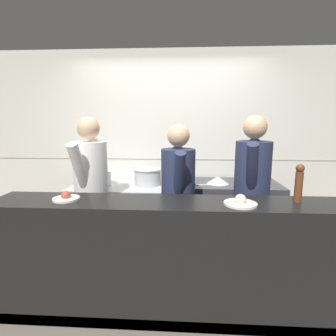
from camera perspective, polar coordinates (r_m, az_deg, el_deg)
ground_plane at (r=2.78m, az=-1.61°, el=-26.75°), size 14.00×14.00×0.00m
wall_back_tiled at (r=3.63m, az=0.21°, el=4.33°), size 8.00×0.06×2.60m
oven_range at (r=3.53m, az=-10.30°, el=-10.47°), size 1.19×0.71×0.87m
prep_counter at (r=3.46m, az=11.78°, el=-10.59°), size 1.36×0.65×0.91m
pass_counter at (r=2.36m, az=0.49°, el=-19.28°), size 2.99×0.45×1.02m
stock_pot at (r=3.40m, az=-14.77°, el=-2.06°), size 0.31×0.31×0.19m
sauce_pot at (r=3.34m, az=-4.47°, el=-1.82°), size 0.36×0.36×0.20m
mixing_bowl_steel at (r=3.27m, az=10.80°, el=-2.55°), size 0.27×0.27×0.09m
chefs_knife at (r=3.16m, az=6.89°, el=-3.60°), size 0.39×0.06×0.02m
plated_dish_main at (r=2.36m, az=-21.30°, el=-6.02°), size 0.22×0.22×0.08m
plated_dish_appetiser at (r=2.15m, az=15.48°, el=-7.19°), size 0.26×0.26×0.09m
pepper_mill at (r=2.36m, az=26.62°, el=-2.79°), size 0.07×0.07×0.31m
chef_head_cook at (r=2.87m, az=-16.30°, el=-4.72°), size 0.39×0.75×1.71m
chef_sous at (r=2.64m, az=2.19°, el=-6.48°), size 0.36×0.72×1.64m
chef_line at (r=2.78m, az=17.68°, el=-5.08°), size 0.44×0.75×1.73m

